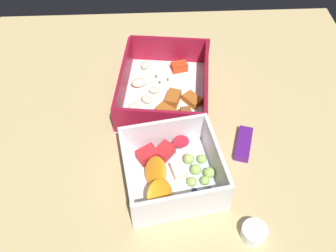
% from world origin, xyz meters
% --- Properties ---
extents(table_surface, '(0.80, 0.80, 0.02)m').
position_xyz_m(table_surface, '(0.00, 0.00, 0.01)').
color(table_surface, tan).
rests_on(table_surface, ground).
extents(pasta_container, '(0.22, 0.19, 0.06)m').
position_xyz_m(pasta_container, '(-0.11, -0.01, 0.04)').
color(pasta_container, white).
rests_on(pasta_container, table_surface).
extents(fruit_bowl, '(0.17, 0.17, 0.06)m').
position_xyz_m(fruit_bowl, '(0.08, -0.01, 0.04)').
color(fruit_bowl, white).
rests_on(fruit_bowl, table_surface).
extents(candy_bar, '(0.07, 0.04, 0.01)m').
position_xyz_m(candy_bar, '(0.02, 0.12, 0.03)').
color(candy_bar, '#51197A').
rests_on(candy_bar, table_surface).
extents(paper_cup_liner, '(0.04, 0.04, 0.02)m').
position_xyz_m(paper_cup_liner, '(0.18, 0.10, 0.03)').
color(paper_cup_liner, white).
rests_on(paper_cup_liner, table_surface).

